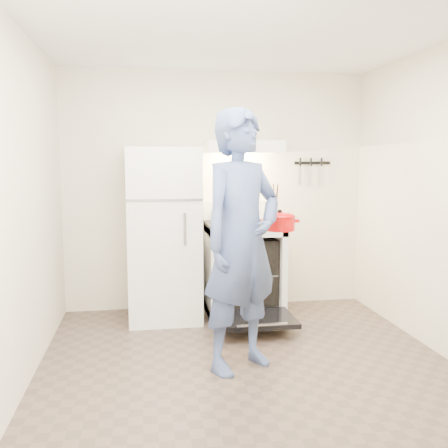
{
  "coord_description": "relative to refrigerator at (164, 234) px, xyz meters",
  "views": [
    {
      "loc": [
        -0.77,
        -3.46,
        1.58
      ],
      "look_at": [
        -0.05,
        1.0,
        1.0
      ],
      "focal_mm": 40.0,
      "sensor_mm": 36.0,
      "label": 1
    }
  ],
  "objects": [
    {
      "name": "backsplash",
      "position": [
        0.81,
        0.31,
        0.2
      ],
      "size": [
        0.76,
        0.07,
        0.2
      ],
      "primitive_type": "cube",
      "color": "white",
      "rests_on": "cooktop"
    },
    {
      "name": "dutch_oven",
      "position": [
        0.9,
        -0.99,
        0.22
      ],
      "size": [
        0.32,
        0.25,
        0.21
      ],
      "primitive_type": null,
      "color": "#BA0808",
      "rests_on": "person"
    },
    {
      "name": "oven_door",
      "position": [
        0.81,
        -0.57,
        -0.72
      ],
      "size": [
        0.7,
        0.54,
        0.04
      ],
      "primitive_type": "cube",
      "color": "black",
      "rests_on": "floor"
    },
    {
      "name": "pizza_stone",
      "position": [
        0.89,
        0.05,
        -0.4
      ],
      "size": [
        0.34,
        0.34,
        0.02
      ],
      "primitive_type": "cylinder",
      "color": "#93744D",
      "rests_on": "oven_rack"
    },
    {
      "name": "floor",
      "position": [
        0.58,
        -1.45,
        -0.85
      ],
      "size": [
        3.6,
        3.6,
        0.0
      ],
      "primitive_type": "plane",
      "color": "brown",
      "rests_on": "ground"
    },
    {
      "name": "tea_kettle",
      "position": [
        0.62,
        0.24,
        0.23
      ],
      "size": [
        0.21,
        0.17,
        0.25
      ],
      "primitive_type": null,
      "color": "#BCBCC1",
      "rests_on": "cooktop"
    },
    {
      "name": "knife_strip",
      "position": [
        1.63,
        0.33,
        0.7
      ],
      "size": [
        0.4,
        0.02,
        0.03
      ],
      "primitive_type": "cube",
      "color": "black",
      "rests_on": "back_wall"
    },
    {
      "name": "cooktop",
      "position": [
        0.81,
        0.02,
        0.09
      ],
      "size": [
        0.76,
        0.65,
        0.03
      ],
      "primitive_type": "cube",
      "color": "black",
      "rests_on": "stove_body"
    },
    {
      "name": "stove_body",
      "position": [
        0.81,
        0.02,
        -0.39
      ],
      "size": [
        0.76,
        0.65,
        0.92
      ],
      "primitive_type": "cube",
      "color": "white",
      "rests_on": "floor"
    },
    {
      "name": "oven_rack",
      "position": [
        0.81,
        0.02,
        -0.41
      ],
      "size": [
        0.6,
        0.52,
        0.01
      ],
      "primitive_type": "cube",
      "color": "slate",
      "rests_on": "stove_body"
    },
    {
      "name": "back_wall",
      "position": [
        0.58,
        0.35,
        0.4
      ],
      "size": [
        3.2,
        0.02,
        2.5
      ],
      "primitive_type": "cube",
      "color": "silver",
      "rests_on": "ground"
    },
    {
      "name": "person",
      "position": [
        0.53,
        -1.31,
        0.13
      ],
      "size": [
        0.85,
        0.77,
        1.96
      ],
      "primitive_type": "imported",
      "rotation": [
        0.0,
        0.0,
        0.55
      ],
      "color": "navy",
      "rests_on": "floor"
    },
    {
      "name": "range_hood",
      "position": [
        0.81,
        0.1,
        0.86
      ],
      "size": [
        0.76,
        0.5,
        0.12
      ],
      "primitive_type": "cube",
      "color": "white",
      "rests_on": "back_wall"
    },
    {
      "name": "refrigerator",
      "position": [
        0.0,
        0.0,
        0.0
      ],
      "size": [
        0.7,
        0.7,
        1.7
      ],
      "primitive_type": "cube",
      "color": "white",
      "rests_on": "floor"
    },
    {
      "name": "utensil_jar",
      "position": [
        1.09,
        -0.18,
        0.2
      ],
      "size": [
        0.1,
        0.1,
        0.13
      ],
      "primitive_type": "cylinder",
      "rotation": [
        0.0,
        0.0,
        0.16
      ],
      "color": "silver",
      "rests_on": "cooktop"
    }
  ]
}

